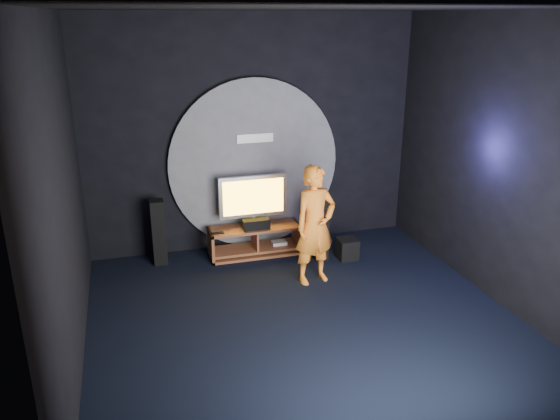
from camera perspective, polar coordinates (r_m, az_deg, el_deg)
The scene contains 15 objects.
floor at distance 6.63m, azimuth 2.63°, elevation -11.55°, with size 5.00×5.00×0.00m, color black.
back_wall at distance 8.25m, azimuth -2.82°, elevation 7.87°, with size 5.00×0.04×3.50m, color black.
front_wall at distance 3.81m, azimuth 15.34°, elevation -7.40°, with size 5.00×0.04×3.50m, color black.
left_wall at distance 5.65m, azimuth -21.85°, elevation 0.84°, with size 0.04×5.00×3.50m, color black.
right_wall at distance 7.12m, azimuth 22.36°, elevation 4.48°, with size 0.04×5.00×3.50m, color black.
ceiling at distance 5.67m, azimuth 3.22°, elevation 20.34°, with size 5.00×5.00×0.01m, color black.
wall_disc_panel at distance 8.30m, azimuth -2.68°, elevation 4.76°, with size 2.60×0.11×2.60m.
media_console at distance 8.27m, azimuth -2.59°, elevation -3.40°, with size 1.38×0.45×0.45m.
tv at distance 8.09m, azimuth -2.83°, elevation 1.20°, with size 1.03×0.22×0.77m.
center_speaker at distance 8.06m, azimuth -2.52°, elevation -1.50°, with size 0.40×0.15×0.15m, color black.
remote at distance 7.96m, azimuth -6.53°, elevation -2.41°, with size 0.18×0.05×0.02m, color black.
tower_speaker_left at distance 8.06m, azimuth -12.58°, elevation -2.29°, with size 0.19×0.22×0.97m, color black.
tower_speaker_right at distance 8.04m, azimuth 4.27°, elevation -1.91°, with size 0.19×0.22×0.97m, color black.
subwoofer at distance 8.20m, azimuth 7.03°, elevation -4.04°, with size 0.28×0.28×0.31m, color black.
player at distance 7.24m, azimuth 3.70°, elevation -1.60°, with size 0.59×0.39×1.63m, color orange.
Camera 1 is at (-1.87, -5.35, 3.44)m, focal length 35.00 mm.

